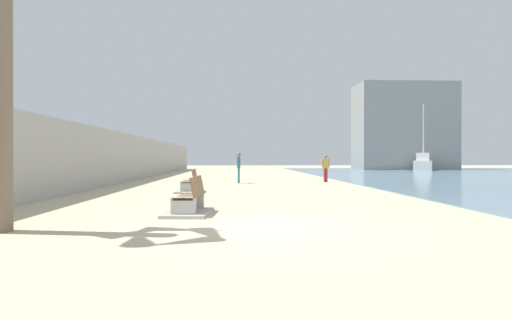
# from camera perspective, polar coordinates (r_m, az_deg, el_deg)

# --- Properties ---
(ground_plane) EXTENTS (120.00, 120.00, 0.00)m
(ground_plane) POSITION_cam_1_polar(r_m,az_deg,el_deg) (27.27, -1.49, -2.80)
(ground_plane) COLOR #C6B793
(seawall) EXTENTS (0.80, 64.00, 2.93)m
(seawall) POSITION_cam_1_polar(r_m,az_deg,el_deg) (28.11, -16.96, 0.27)
(seawall) COLOR #ADAAA3
(seawall) RESTS_ON ground
(bench_near) EXTENTS (1.23, 2.17, 0.98)m
(bench_near) POSITION_cam_1_polar(r_m,az_deg,el_deg) (11.63, -8.60, -5.76)
(bench_near) COLOR #ADAAA3
(bench_near) RESTS_ON ground
(bench_far) EXTENTS (1.14, 2.12, 0.98)m
(bench_far) POSITION_cam_1_polar(r_m,az_deg,el_deg) (19.01, -8.56, -3.42)
(bench_far) COLOR #ADAAA3
(bench_far) RESTS_ON ground
(person_walking) EXTENTS (0.52, 0.24, 1.66)m
(person_walking) POSITION_cam_1_polar(r_m,az_deg,el_deg) (26.90, 9.00, -0.79)
(person_walking) COLOR #B22D33
(person_walking) RESTS_ON ground
(person_standing) EXTENTS (0.24, 0.53, 1.78)m
(person_standing) POSITION_cam_1_polar(r_m,az_deg,el_deg) (25.43, -2.25, -0.65)
(person_standing) COLOR teal
(person_standing) RESTS_ON ground
(boat_far_right) EXTENTS (4.20, 6.04, 7.68)m
(boat_far_right) POSITION_cam_1_polar(r_m,az_deg,el_deg) (53.95, 20.84, -0.44)
(boat_far_right) COLOR white
(boat_far_right) RESTS_ON water_bay
(harbor_building) EXTENTS (12.00, 6.00, 10.86)m
(harbor_building) POSITION_cam_1_polar(r_m,az_deg,el_deg) (59.35, 18.57, 4.08)
(harbor_building) COLOR gray
(harbor_building) RESTS_ON ground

